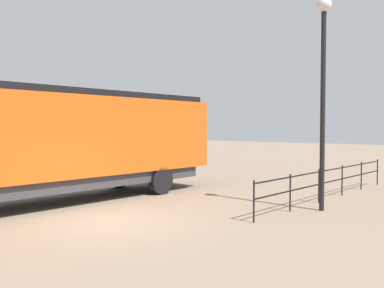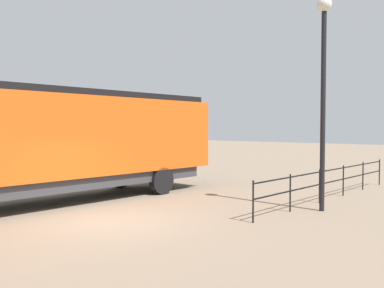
{
  "view_description": "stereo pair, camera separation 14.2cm",
  "coord_description": "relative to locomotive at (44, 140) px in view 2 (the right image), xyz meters",
  "views": [
    {
      "loc": [
        9.62,
        -7.25,
        2.72
      ],
      "look_at": [
        0.29,
        3.16,
        2.16
      ],
      "focal_mm": 38.79,
      "sensor_mm": 36.0,
      "label": 1
    },
    {
      "loc": [
        9.72,
        -7.16,
        2.72
      ],
      "look_at": [
        0.29,
        3.16,
        2.16
      ],
      "focal_mm": 38.79,
      "sensor_mm": 36.0,
      "label": 2
    }
  ],
  "objects": [
    {
      "name": "ground_plane",
      "position": [
        3.89,
        -0.05,
        -2.29
      ],
      "size": [
        120.0,
        120.0,
        0.0
      ],
      "primitive_type": "plane",
      "color": "#84705B"
    },
    {
      "name": "locomotive",
      "position": [
        0.0,
        0.0,
        0.0
      ],
      "size": [
        3.04,
        15.37,
        4.07
      ],
      "color": "#D15114",
      "rests_on": "ground_plane"
    },
    {
      "name": "lamp_post",
      "position": [
        7.69,
        5.54,
        2.31
      ],
      "size": [
        0.48,
        0.48,
        6.9
      ],
      "color": "black",
      "rests_on": "ground_plane"
    },
    {
      "name": "platform_fence",
      "position": [
        6.99,
        7.9,
        -1.49
      ],
      "size": [
        0.05,
        10.63,
        1.22
      ],
      "color": "black",
      "rests_on": "ground_plane"
    }
  ]
}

